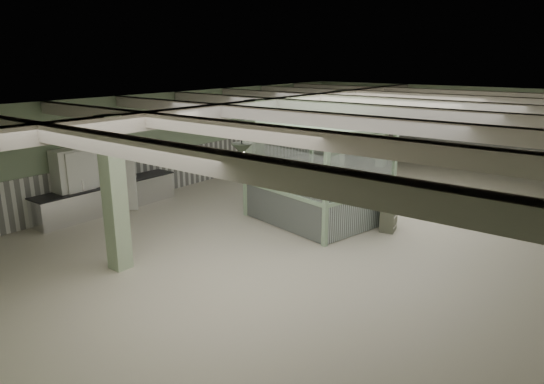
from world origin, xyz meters
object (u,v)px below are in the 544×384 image
Objects in this scene: walkin_cooler at (93,181)px; filing_cabinet at (389,210)px; prep_counter at (108,197)px; guard_booth at (318,157)px.

walkin_cooler is 9.11m from filing_cabinet.
walkin_cooler reaches higher than filing_cabinet.
filing_cabinet is at bearing 25.68° from prep_counter.
walkin_cooler is 7.07m from guard_booth.
guard_booth reaches higher than filing_cabinet.
filing_cabinet is (7.95, 3.83, 0.15)m from prep_counter.
prep_counter is at bearing 79.11° from walkin_cooler.
walkin_cooler is 0.56× the size of guard_booth.
prep_counter is at bearing -167.04° from filing_cabinet.
prep_counter is 8.83m from filing_cabinet.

